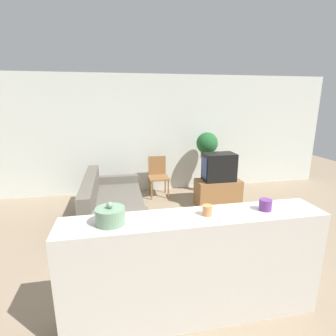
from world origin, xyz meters
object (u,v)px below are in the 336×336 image
object	(u,v)px
television	(219,167)
wooden_chair	(158,174)
couch	(112,207)
potted_plant	(207,144)
decorative_bowl	(110,216)

from	to	relation	value
television	wooden_chair	world-z (taller)	television
couch	potted_plant	size ratio (longest dim) A/B	3.40
couch	television	world-z (taller)	television
decorative_bowl	potted_plant	bearing A→B (deg)	58.87
potted_plant	decorative_bowl	bearing A→B (deg)	-121.13
television	potted_plant	distance (m)	0.89
television	wooden_chair	bearing A→B (deg)	143.50
wooden_chair	decorative_bowl	bearing A→B (deg)	-105.50
wooden_chair	decorative_bowl	size ratio (longest dim) A/B	3.47
television	decorative_bowl	size ratio (longest dim) A/B	2.48
television	wooden_chair	size ratio (longest dim) A/B	0.71
couch	decorative_bowl	distance (m)	2.48
television	decorative_bowl	distance (m)	3.42
wooden_chair	television	bearing A→B (deg)	-36.50
television	potted_plant	size ratio (longest dim) A/B	1.09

